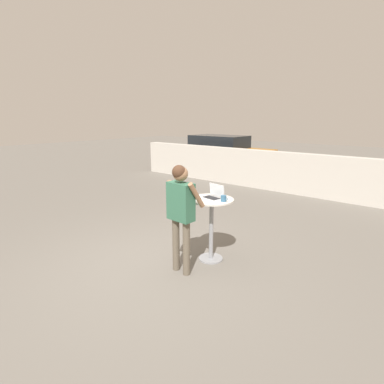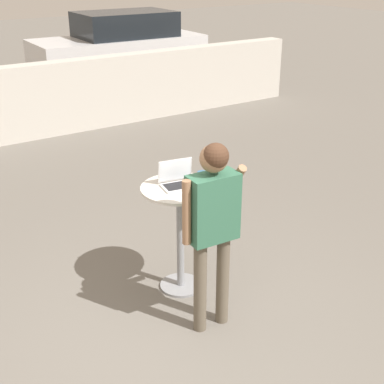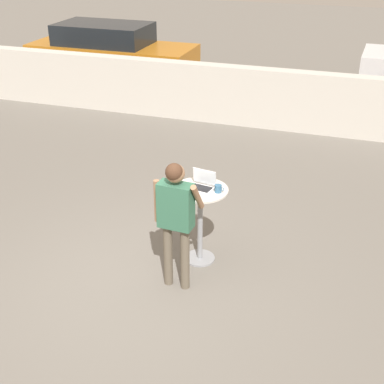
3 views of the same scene
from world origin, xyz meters
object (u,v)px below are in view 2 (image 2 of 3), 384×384
Objects in this scene: laptop at (178,180)px; standing_person at (213,215)px; cafe_table at (180,219)px; coffee_mug at (202,177)px; parked_car_further_down at (120,46)px.

standing_person is at bearing -98.93° from laptop.
coffee_mug reaches higher than cafe_table.
parked_car_further_down reaches higher than cafe_table.
laptop reaches higher than coffee_mug.
parked_car_further_down reaches higher than laptop.
laptop is at bearing 167.73° from coffee_mug.
coffee_mug is at bearing -12.27° from laptop.
laptop is at bearing -113.57° from parked_car_further_down.
cafe_table is 9.43m from parked_car_further_down.
cafe_table is 0.44m from coffee_mug.
laptop is at bearing 81.07° from standing_person.
laptop is 0.23m from coffee_mug.
cafe_table is 8.53× the size of coffee_mug.
cafe_table is 0.25× the size of parked_car_further_down.
laptop is at bearing 78.79° from cafe_table.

